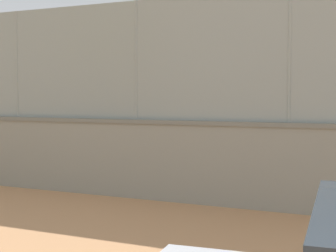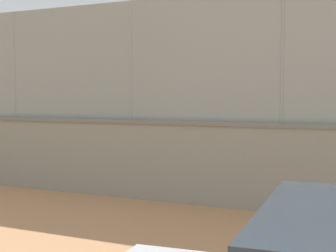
{
  "view_description": "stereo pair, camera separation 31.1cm",
  "coord_description": "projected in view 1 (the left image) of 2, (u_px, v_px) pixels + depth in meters",
  "views": [
    {
      "loc": [
        -6.41,
        22.52,
        2.04
      ],
      "look_at": [
        -0.35,
        8.3,
        1.13
      ],
      "focal_mm": 53.55,
      "sensor_mm": 36.0,
      "label": 1
    },
    {
      "loc": [
        -6.69,
        22.39,
        2.04
      ],
      "look_at": [
        -0.35,
        8.3,
        1.13
      ],
      "focal_mm": 53.55,
      "sensor_mm": 36.0,
      "label": 2
    }
  ],
  "objects": [
    {
      "name": "sports_ball",
      "position": [
        310.0,
        162.0,
        15.03
      ],
      "size": [
        0.14,
        0.14,
        0.14
      ],
      "primitive_type": "sphere",
      "color": "#3399D8",
      "rests_on": "ground_plane"
    },
    {
      "name": "spare_ball_by_wall",
      "position": [
        46.0,
        176.0,
        12.23
      ],
      "size": [
        0.18,
        0.18,
        0.18
      ],
      "primitive_type": "sphere",
      "color": "#3399D8",
      "rests_on": "ground_plane"
    },
    {
      "name": "perimeter_wall",
      "position": [
        19.0,
        151.0,
        11.36
      ],
      "size": [
        30.94,
        1.13,
        1.58
      ],
      "color": "gray",
      "rests_on": "ground_plane"
    },
    {
      "name": "ground_plane",
      "position": [
        231.0,
        140.0,
        23.31
      ],
      "size": [
        260.0,
        260.0,
        0.0
      ],
      "primitive_type": "plane",
      "color": "tan"
    },
    {
      "name": "player_near_wall_returning",
      "position": [
        116.0,
        123.0,
        20.3
      ],
      "size": [
        0.96,
        0.67,
        1.66
      ],
      "color": "#B2B2B2",
      "rests_on": "ground_plane"
    },
    {
      "name": "fence_panel_on_wall",
      "position": [
        17.0,
        64.0,
        11.25
      ],
      "size": [
        30.38,
        0.82,
        2.36
      ],
      "color": "gray",
      "rests_on": "perimeter_wall"
    }
  ]
}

